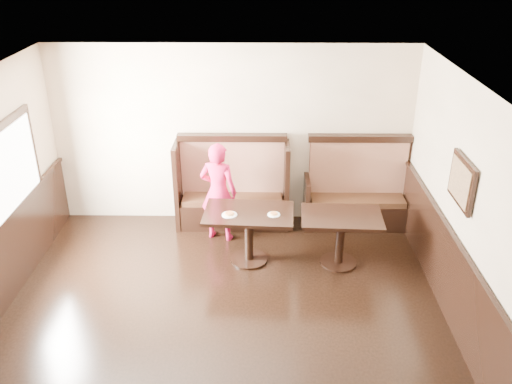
{
  "coord_description": "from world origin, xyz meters",
  "views": [
    {
      "loc": [
        0.47,
        -4.35,
        4.24
      ],
      "look_at": [
        0.38,
        2.35,
        1.0
      ],
      "focal_mm": 38.0,
      "sensor_mm": 36.0,
      "label": 1
    }
  ],
  "objects_px": {
    "table_main": "(249,224)",
    "table_neighbor": "(341,228)",
    "booth_main": "(233,193)",
    "child": "(218,192)",
    "booth_neighbor": "(357,196)"
  },
  "relations": [
    {
      "from": "table_main",
      "to": "table_neighbor",
      "type": "bearing_deg",
      "value": 0.56
    },
    {
      "from": "booth_main",
      "to": "table_neighbor",
      "type": "height_order",
      "value": "booth_main"
    },
    {
      "from": "booth_main",
      "to": "table_main",
      "type": "bearing_deg",
      "value": -75.75
    },
    {
      "from": "booth_neighbor",
      "to": "table_main",
      "type": "distance_m",
      "value": 2.01
    },
    {
      "from": "booth_neighbor",
      "to": "table_main",
      "type": "relative_size",
      "value": 1.31
    },
    {
      "from": "booth_main",
      "to": "table_neighbor",
      "type": "relative_size",
      "value": 1.55
    },
    {
      "from": "table_main",
      "to": "table_neighbor",
      "type": "height_order",
      "value": "table_main"
    },
    {
      "from": "table_neighbor",
      "to": "child",
      "type": "bearing_deg",
      "value": 160.84
    },
    {
      "from": "booth_neighbor",
      "to": "table_main",
      "type": "xyz_separation_m",
      "value": [
        -1.67,
        -1.11,
        0.12
      ]
    },
    {
      "from": "table_main",
      "to": "table_neighbor",
      "type": "distance_m",
      "value": 1.27
    },
    {
      "from": "booth_main",
      "to": "child",
      "type": "distance_m",
      "value": 0.57
    },
    {
      "from": "table_main",
      "to": "child",
      "type": "xyz_separation_m",
      "value": [
        -0.46,
        0.63,
        0.17
      ]
    },
    {
      "from": "table_main",
      "to": "booth_neighbor",
      "type": "bearing_deg",
      "value": 37.0
    },
    {
      "from": "booth_neighbor",
      "to": "table_neighbor",
      "type": "xyz_separation_m",
      "value": [
        -0.4,
        -1.17,
        0.09
      ]
    },
    {
      "from": "table_main",
      "to": "child",
      "type": "height_order",
      "value": "child"
    }
  ]
}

